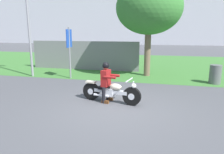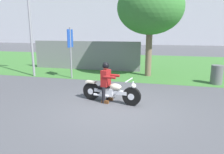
# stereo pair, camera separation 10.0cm
# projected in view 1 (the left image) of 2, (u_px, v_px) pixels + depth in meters

# --- Properties ---
(ground) EXTENTS (120.00, 120.00, 0.00)m
(ground) POSITION_uv_depth(u_px,v_px,m) (114.00, 109.00, 6.59)
(ground) COLOR #4C4C51
(grass_verge) EXTENTS (60.00, 12.00, 0.01)m
(grass_verge) POSITION_uv_depth(u_px,v_px,m) (142.00, 64.00, 15.71)
(grass_verge) COLOR #3D7533
(grass_verge) RESTS_ON ground
(stadium_facade) EXTENTS (63.88, 8.00, 15.95)m
(stadium_facade) POSITION_uv_depth(u_px,v_px,m) (143.00, 2.00, 40.51)
(stadium_facade) COLOR silver
(stadium_facade) RESTS_ON ground
(motorcycle_lead) EXTENTS (2.13, 0.71, 0.87)m
(motorcycle_lead) POSITION_uv_depth(u_px,v_px,m) (111.00, 92.00, 7.13)
(motorcycle_lead) COLOR black
(motorcycle_lead) RESTS_ON ground
(rider_lead) EXTENTS (0.60, 0.53, 1.39)m
(rider_lead) POSITION_uv_depth(u_px,v_px,m) (106.00, 79.00, 7.11)
(rider_lead) COLOR black
(rider_lead) RESTS_ON ground
(tree_roadside) EXTENTS (3.44, 3.44, 4.97)m
(tree_roadside) POSITION_uv_depth(u_px,v_px,m) (149.00, 8.00, 10.79)
(tree_roadside) COLOR brown
(tree_roadside) RESTS_ON ground
(streetlight_pole) EXTENTS (0.96, 0.20, 6.02)m
(streetlight_pole) POSITION_uv_depth(u_px,v_px,m) (29.00, 4.00, 10.58)
(streetlight_pole) COLOR gray
(streetlight_pole) RESTS_ON ground
(trash_can) EXTENTS (0.53, 0.53, 0.89)m
(trash_can) POSITION_uv_depth(u_px,v_px,m) (215.00, 74.00, 9.68)
(trash_can) COLOR #595E5B
(trash_can) RESTS_ON ground
(sign_banner) EXTENTS (0.08, 0.60, 2.60)m
(sign_banner) POSITION_uv_depth(u_px,v_px,m) (69.00, 45.00, 10.55)
(sign_banner) COLOR gray
(sign_banner) RESTS_ON ground
(fence_segment) EXTENTS (7.00, 0.06, 1.80)m
(fence_segment) POSITION_uv_depth(u_px,v_px,m) (84.00, 56.00, 13.20)
(fence_segment) COLOR slate
(fence_segment) RESTS_ON ground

